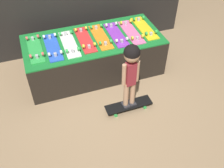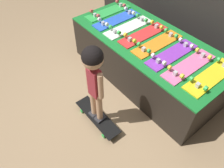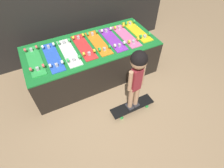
{
  "view_description": "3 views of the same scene",
  "coord_description": "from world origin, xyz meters",
  "px_view_note": "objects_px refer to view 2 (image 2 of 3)",
  "views": [
    {
      "loc": [
        -0.91,
        -2.78,
        2.96
      ],
      "look_at": [
        0.02,
        -0.16,
        0.4
      ],
      "focal_mm": 42.0,
      "sensor_mm": 36.0,
      "label": 1
    },
    {
      "loc": [
        1.56,
        -1.2,
        2.33
      ],
      "look_at": [
        0.12,
        -0.04,
        0.38
      ],
      "focal_mm": 35.0,
      "sensor_mm": 36.0,
      "label": 2
    },
    {
      "loc": [
        -0.8,
        -1.65,
        2.37
      ],
      "look_at": [
        0.03,
        -0.03,
        0.37
      ],
      "focal_mm": 28.0,
      "sensor_mm": 36.0,
      "label": 3
    }
  ],
  "objects_px": {
    "skateboard_white_on_rack": "(129,27)",
    "skateboard_orange_on_rack": "(157,43)",
    "skateboard_green_on_rack": "(108,11)",
    "skateboard_blue_on_rack": "(117,19)",
    "skateboard_yellow_on_rack": "(211,76)",
    "child": "(94,73)",
    "skateboard_pink_on_rack": "(189,65)",
    "skateboard_purple_on_rack": "(172,54)",
    "skateboard_red_on_rack": "(143,34)",
    "skateboard_on_floor": "(97,117)"
  },
  "relations": [
    {
      "from": "skateboard_pink_on_rack",
      "to": "skateboard_yellow_on_rack",
      "type": "relative_size",
      "value": 1.0
    },
    {
      "from": "skateboard_orange_on_rack",
      "to": "skateboard_on_floor",
      "type": "bearing_deg",
      "value": -85.24
    },
    {
      "from": "skateboard_blue_on_rack",
      "to": "child",
      "type": "bearing_deg",
      "value": -49.57
    },
    {
      "from": "skateboard_blue_on_rack",
      "to": "skateboard_red_on_rack",
      "type": "height_order",
      "value": "same"
    },
    {
      "from": "skateboard_pink_on_rack",
      "to": "child",
      "type": "relative_size",
      "value": 0.72
    },
    {
      "from": "skateboard_purple_on_rack",
      "to": "child",
      "type": "relative_size",
      "value": 0.72
    },
    {
      "from": "skateboard_orange_on_rack",
      "to": "skateboard_purple_on_rack",
      "type": "height_order",
      "value": "same"
    },
    {
      "from": "skateboard_red_on_rack",
      "to": "skateboard_green_on_rack",
      "type": "bearing_deg",
      "value": 179.28
    },
    {
      "from": "skateboard_orange_on_rack",
      "to": "child",
      "type": "relative_size",
      "value": 0.72
    },
    {
      "from": "skateboard_white_on_rack",
      "to": "skateboard_pink_on_rack",
      "type": "xyz_separation_m",
      "value": [
        1.04,
        -0.0,
        0.0
      ]
    },
    {
      "from": "skateboard_red_on_rack",
      "to": "skateboard_purple_on_rack",
      "type": "xyz_separation_m",
      "value": [
        0.52,
        -0.03,
        0.0
      ]
    },
    {
      "from": "skateboard_orange_on_rack",
      "to": "skateboard_pink_on_rack",
      "type": "xyz_separation_m",
      "value": [
        0.52,
        -0.03,
        0.0
      ]
    },
    {
      "from": "skateboard_orange_on_rack",
      "to": "skateboard_green_on_rack",
      "type": "bearing_deg",
      "value": 179.18
    },
    {
      "from": "skateboard_red_on_rack",
      "to": "skateboard_purple_on_rack",
      "type": "bearing_deg",
      "value": -2.86
    },
    {
      "from": "skateboard_red_on_rack",
      "to": "child",
      "type": "bearing_deg",
      "value": -71.75
    },
    {
      "from": "skateboard_yellow_on_rack",
      "to": "child",
      "type": "xyz_separation_m",
      "value": [
        -0.69,
        -1.06,
        0.16
      ]
    },
    {
      "from": "skateboard_white_on_rack",
      "to": "skateboard_red_on_rack",
      "type": "distance_m",
      "value": 0.26
    },
    {
      "from": "skateboard_white_on_rack",
      "to": "skateboard_on_floor",
      "type": "bearing_deg",
      "value": -59.17
    },
    {
      "from": "skateboard_on_floor",
      "to": "child",
      "type": "relative_size",
      "value": 0.67
    },
    {
      "from": "skateboard_blue_on_rack",
      "to": "skateboard_purple_on_rack",
      "type": "height_order",
      "value": "same"
    },
    {
      "from": "skateboard_orange_on_rack",
      "to": "child",
      "type": "height_order",
      "value": "child"
    },
    {
      "from": "skateboard_purple_on_rack",
      "to": "skateboard_green_on_rack",
      "type": "bearing_deg",
      "value": 178.42
    },
    {
      "from": "skateboard_blue_on_rack",
      "to": "skateboard_yellow_on_rack",
      "type": "bearing_deg",
      "value": 1.6
    },
    {
      "from": "skateboard_green_on_rack",
      "to": "skateboard_yellow_on_rack",
      "type": "distance_m",
      "value": 1.82
    },
    {
      "from": "skateboard_white_on_rack",
      "to": "skateboard_yellow_on_rack",
      "type": "xyz_separation_m",
      "value": [
        1.3,
        0.04,
        0.0
      ]
    },
    {
      "from": "skateboard_green_on_rack",
      "to": "skateboard_on_floor",
      "type": "bearing_deg",
      "value": -43.32
    },
    {
      "from": "skateboard_white_on_rack",
      "to": "skateboard_orange_on_rack",
      "type": "height_order",
      "value": "same"
    },
    {
      "from": "skateboard_green_on_rack",
      "to": "skateboard_pink_on_rack",
      "type": "height_order",
      "value": "same"
    },
    {
      "from": "skateboard_pink_on_rack",
      "to": "skateboard_on_floor",
      "type": "distance_m",
      "value": 1.26
    },
    {
      "from": "skateboard_orange_on_rack",
      "to": "skateboard_yellow_on_rack",
      "type": "relative_size",
      "value": 1.0
    },
    {
      "from": "skateboard_green_on_rack",
      "to": "skateboard_blue_on_rack",
      "type": "xyz_separation_m",
      "value": [
        0.26,
        -0.04,
        0.0
      ]
    },
    {
      "from": "skateboard_on_floor",
      "to": "child",
      "type": "height_order",
      "value": "child"
    },
    {
      "from": "skateboard_white_on_rack",
      "to": "skateboard_red_on_rack",
      "type": "relative_size",
      "value": 1.0
    },
    {
      "from": "skateboard_yellow_on_rack",
      "to": "skateboard_blue_on_rack",
      "type": "bearing_deg",
      "value": -178.4
    },
    {
      "from": "skateboard_green_on_rack",
      "to": "skateboard_white_on_rack",
      "type": "xyz_separation_m",
      "value": [
        0.52,
        -0.05,
        0.0
      ]
    },
    {
      "from": "skateboard_red_on_rack",
      "to": "skateboard_purple_on_rack",
      "type": "distance_m",
      "value": 0.52
    },
    {
      "from": "skateboard_pink_on_rack",
      "to": "skateboard_red_on_rack",
      "type": "bearing_deg",
      "value": 177.35
    },
    {
      "from": "skateboard_yellow_on_rack",
      "to": "skateboard_red_on_rack",
      "type": "bearing_deg",
      "value": -179.53
    },
    {
      "from": "skateboard_on_floor",
      "to": "skateboard_orange_on_rack",
      "type": "bearing_deg",
      "value": 94.76
    },
    {
      "from": "skateboard_red_on_rack",
      "to": "child",
      "type": "relative_size",
      "value": 0.72
    },
    {
      "from": "skateboard_red_on_rack",
      "to": "skateboard_yellow_on_rack",
      "type": "distance_m",
      "value": 1.04
    },
    {
      "from": "child",
      "to": "skateboard_purple_on_rack",
      "type": "bearing_deg",
      "value": 76.28
    },
    {
      "from": "skateboard_purple_on_rack",
      "to": "skateboard_orange_on_rack",
      "type": "bearing_deg",
      "value": 175.37
    },
    {
      "from": "skateboard_pink_on_rack",
      "to": "skateboard_green_on_rack",
      "type": "bearing_deg",
      "value": 178.31
    },
    {
      "from": "skateboard_red_on_rack",
      "to": "skateboard_pink_on_rack",
      "type": "bearing_deg",
      "value": -2.65
    },
    {
      "from": "skateboard_white_on_rack",
      "to": "skateboard_orange_on_rack",
      "type": "distance_m",
      "value": 0.52
    },
    {
      "from": "skateboard_blue_on_rack",
      "to": "skateboard_pink_on_rack",
      "type": "height_order",
      "value": "same"
    },
    {
      "from": "skateboard_white_on_rack",
      "to": "skateboard_on_floor",
      "type": "relative_size",
      "value": 1.07
    },
    {
      "from": "skateboard_blue_on_rack",
      "to": "skateboard_white_on_rack",
      "type": "height_order",
      "value": "same"
    },
    {
      "from": "skateboard_orange_on_rack",
      "to": "skateboard_red_on_rack",
      "type": "bearing_deg",
      "value": 178.91
    }
  ]
}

